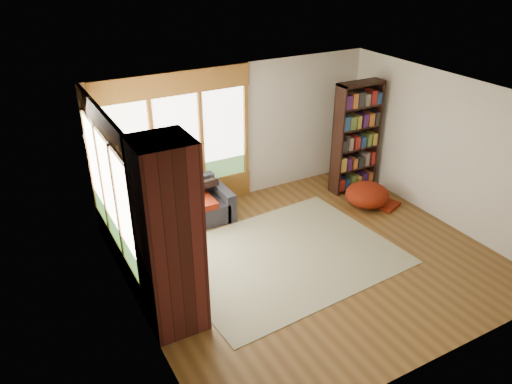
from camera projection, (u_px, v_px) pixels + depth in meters
name	position (u px, v px, depth m)	size (l,w,h in m)	color
floor	(311.00, 258.00, 7.96)	(5.50, 5.50, 0.00)	#553717
ceiling	(320.00, 100.00, 6.77)	(5.50, 5.50, 0.00)	white
wall_back	(238.00, 133.00, 9.31)	(5.50, 0.04, 2.60)	silver
wall_front	(447.00, 275.00, 5.42)	(5.50, 0.04, 2.60)	silver
wall_left	(133.00, 233.00, 6.18)	(0.04, 5.00, 2.60)	silver
wall_right	(447.00, 151.00, 8.55)	(0.04, 5.00, 2.60)	silver
windows_back	(178.00, 143.00, 8.75)	(2.82, 0.10, 1.90)	#9A6627
windows_left	(110.00, 191.00, 7.11)	(0.10, 2.62, 1.90)	#9A6627
roller_blind	(94.00, 145.00, 7.58)	(0.03, 0.72, 0.90)	#638C54
brick_chimney	(169.00, 239.00, 6.06)	(0.70, 0.70, 2.60)	#471914
sectional_sofa	(157.00, 224.00, 8.30)	(2.20, 2.20, 0.80)	black
area_rug	(285.00, 256.00, 8.00)	(3.46, 2.64, 0.01)	beige
bookshelf	(356.00, 138.00, 9.67)	(0.94, 0.31, 2.19)	black
pouf	(367.00, 194.00, 9.43)	(0.82, 0.82, 0.44)	maroon
dog_tan	(154.00, 191.00, 8.36)	(0.92, 0.92, 0.46)	brown
dog_brindle	(135.00, 217.00, 7.61)	(0.75, 0.91, 0.45)	black
throw_pillows	(153.00, 196.00, 8.22)	(1.98, 1.68, 0.45)	black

